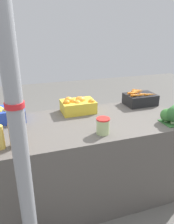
{
  "coord_description": "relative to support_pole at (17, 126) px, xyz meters",
  "views": [
    {
      "loc": [
        -0.59,
        -1.77,
        1.68
      ],
      "look_at": [
        0.0,
        0.0,
        0.94
      ],
      "focal_mm": 35.0,
      "sensor_mm": 36.0,
      "label": 1
    }
  ],
  "objects": [
    {
      "name": "juice_bottle_amber",
      "position": [
        -0.04,
        0.44,
        -0.24
      ],
      "size": [
        0.08,
        0.08,
        0.27
      ],
      "color": "gold",
      "rests_on": "market_table"
    },
    {
      "name": "carrot_crate",
      "position": [
        1.34,
        0.96,
        -0.29
      ],
      "size": [
        0.34,
        0.25,
        0.16
      ],
      "color": "black",
      "rests_on": "market_table"
    },
    {
      "name": "pickle_jar",
      "position": [
        0.66,
        0.42,
        -0.29
      ],
      "size": [
        0.11,
        0.11,
        0.14
      ],
      "color": "#B2C684",
      "rests_on": "market_table"
    },
    {
      "name": "support_pole",
      "position": [
        0.0,
        0.0,
        0.0
      ],
      "size": [
        0.1,
        0.1,
        2.39
      ],
      "color": "gray",
      "rests_on": "ground_plane"
    },
    {
      "name": "ground_plane",
      "position": [
        0.61,
        0.69,
        -1.19
      ],
      "size": [
        10.0,
        10.0,
        0.0
      ],
      "primitive_type": "plane",
      "color": "#605E59"
    },
    {
      "name": "apple_crate",
      "position": [
        -0.1,
        0.96,
        -0.28
      ],
      "size": [
        0.34,
        0.24,
        0.16
      ],
      "color": "#2847B7",
      "rests_on": "market_table"
    },
    {
      "name": "market_table",
      "position": [
        0.61,
        0.69,
        -0.78
      ],
      "size": [
        1.88,
        0.83,
        0.84
      ],
      "primitive_type": "cube",
      "color": "#56514C",
      "rests_on": "ground_plane"
    },
    {
      "name": "orange_crate",
      "position": [
        0.6,
        0.96,
        -0.28
      ],
      "size": [
        0.34,
        0.24,
        0.17
      ],
      "color": "gold",
      "rests_on": "market_table"
    }
  ]
}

